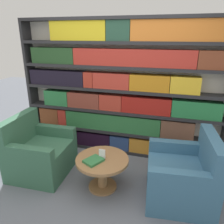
% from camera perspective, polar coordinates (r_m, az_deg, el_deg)
% --- Properties ---
extents(ground_plane, '(14.00, 14.00, 0.00)m').
position_cam_1_polar(ground_plane, '(3.00, -5.55, -22.66)').
color(ground_plane, slate).
extents(bookshelf, '(3.44, 0.30, 2.27)m').
position_cam_1_polar(bookshelf, '(3.70, 1.95, 5.72)').
color(bookshelf, silver).
rests_on(bookshelf, ground_plane).
extents(armchair_left, '(0.83, 0.87, 0.89)m').
position_cam_1_polar(armchair_left, '(3.54, -18.46, -10.27)').
color(armchair_left, '#336047').
rests_on(armchair_left, ground_plane).
extents(armchair_right, '(0.88, 0.92, 0.89)m').
position_cam_1_polar(armchair_right, '(3.02, 17.95, -15.84)').
color(armchair_right, '#386684').
rests_on(armchair_right, ground_plane).
extents(coffee_table, '(0.71, 0.71, 0.46)m').
position_cam_1_polar(coffee_table, '(3.04, -2.54, -14.14)').
color(coffee_table, olive).
rests_on(coffee_table, ground_plane).
extents(table_sign, '(0.09, 0.06, 0.14)m').
position_cam_1_polar(table_sign, '(2.94, -2.59, -11.10)').
color(table_sign, black).
rests_on(table_sign, coffee_table).
extents(stray_book, '(0.27, 0.29, 0.03)m').
position_cam_1_polar(stray_book, '(2.90, -4.84, -12.52)').
color(stray_book, '#2D703D').
rests_on(stray_book, coffee_table).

